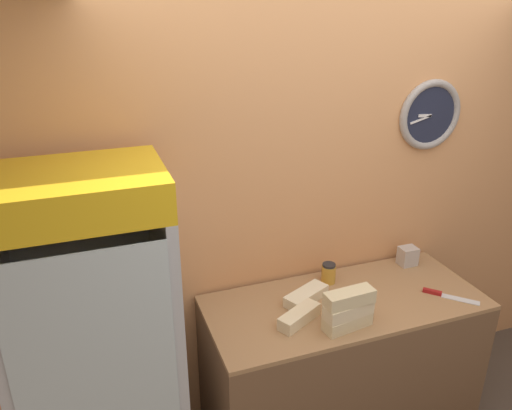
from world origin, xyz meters
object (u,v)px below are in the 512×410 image
sandwich_flat_left (299,317)px  condiment_jar (328,273)px  beverage_cooler (94,328)px  napkin_dispenser (408,256)px  sandwich_stack_bottom (347,321)px  sandwich_stack_middle (348,310)px  sandwich_stack_top (349,298)px  sandwich_flat_right (306,296)px  chefs_knife (443,295)px

sandwich_flat_left → condiment_jar: size_ratio=2.23×
beverage_cooler → napkin_dispenser: bearing=5.1°
beverage_cooler → sandwich_stack_bottom: bearing=-12.9°
sandwich_stack_middle → sandwich_flat_left: (-0.22, 0.13, -0.07)m
sandwich_stack_bottom → sandwich_flat_left: bearing=149.8°
sandwich_stack_top → sandwich_flat_right: bearing=107.7°
condiment_jar → sandwich_stack_middle: bearing=-104.2°
sandwich_flat_left → chefs_knife: bearing=-3.3°
condiment_jar → sandwich_stack_bottom: bearing=-104.2°
sandwich_flat_right → sandwich_stack_middle: bearing=-72.3°
sandwich_stack_bottom → sandwich_stack_middle: 0.07m
sandwich_flat_left → condiment_jar: (0.33, 0.31, 0.03)m
sandwich_stack_middle → sandwich_stack_top: bearing=180.0°
chefs_knife → sandwich_stack_bottom: bearing=-173.6°
beverage_cooler → condiment_jar: size_ratio=14.68×
sandwich_stack_bottom → sandwich_stack_top: (0.00, 0.00, 0.15)m
sandwich_flat_right → sandwich_flat_left: bearing=-125.0°
sandwich_stack_bottom → chefs_knife: size_ratio=1.13×
sandwich_stack_middle → condiment_jar: 0.45m
napkin_dispenser → chefs_knife: bearing=-94.0°
sandwich_stack_middle → sandwich_flat_left: bearing=149.8°
beverage_cooler → sandwich_stack_top: bearing=-12.9°
sandwich_stack_top → chefs_knife: 0.70m
sandwich_flat_right → napkin_dispenser: napkin_dispenser is taller
sandwich_flat_right → napkin_dispenser: bearing=11.3°
sandwich_stack_top → condiment_jar: sandwich_stack_top is taller
sandwich_stack_bottom → napkin_dispenser: (0.70, 0.46, 0.02)m
sandwich_stack_bottom → sandwich_stack_middle: bearing=0.0°
sandwich_flat_left → napkin_dispenser: size_ratio=2.31×
sandwich_stack_bottom → sandwich_flat_left: size_ratio=1.00×
sandwich_stack_middle → napkin_dispenser: bearing=33.3°
condiment_jar → sandwich_stack_top: bearing=-104.2°
sandwich_stack_top → chefs_knife: sandwich_stack_top is taller
sandwich_stack_middle → sandwich_flat_right: bearing=107.7°
beverage_cooler → condiment_jar: beverage_cooler is taller
beverage_cooler → chefs_knife: 1.93m
sandwich_stack_bottom → sandwich_stack_top: sandwich_stack_top is taller
sandwich_stack_middle → condiment_jar: sandwich_stack_middle is taller
chefs_knife → condiment_jar: bearing=147.3°
sandwich_flat_left → sandwich_flat_right: (0.12, 0.17, -0.00)m
beverage_cooler → sandwich_stack_bottom: 1.28m
napkin_dispenser → sandwich_stack_middle: bearing=-146.7°
beverage_cooler → sandwich_stack_middle: (1.24, -0.28, 0.00)m
sandwich_stack_middle → sandwich_stack_bottom: bearing=180.0°
chefs_knife → napkin_dispenser: (0.03, 0.38, 0.05)m
sandwich_stack_middle → napkin_dispenser: sandwich_stack_middle is taller
sandwich_stack_middle → sandwich_stack_top: 0.07m
beverage_cooler → chefs_knife: bearing=-6.2°
sandwich_stack_top → napkin_dispenser: size_ratio=2.25×
sandwich_flat_right → chefs_knife: sandwich_flat_right is taller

